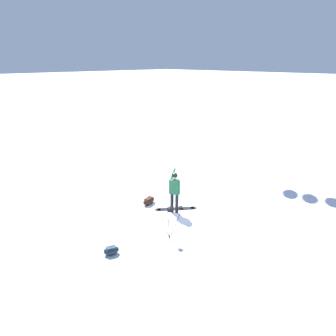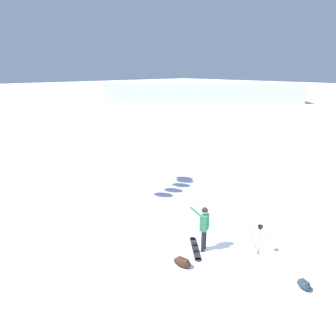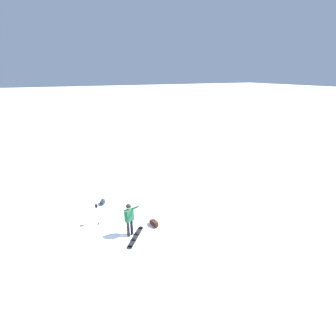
# 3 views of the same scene
# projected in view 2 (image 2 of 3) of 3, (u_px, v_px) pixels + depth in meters

# --- Properties ---
(ground_plane) EXTENTS (300.00, 300.00, 0.00)m
(ground_plane) POSITION_uv_depth(u_px,v_px,m) (211.00, 251.00, 12.58)
(ground_plane) COLOR white
(snowboarder) EXTENTS (0.65, 0.64, 1.82)m
(snowboarder) POSITION_uv_depth(u_px,v_px,m) (204.00, 224.00, 12.32)
(snowboarder) COLOR black
(snowboarder) RESTS_ON ground_plane
(snowboard) EXTENTS (1.25, 1.47, 0.10)m
(snowboard) POSITION_uv_depth(u_px,v_px,m) (195.00, 248.00, 12.72)
(snowboard) COLOR black
(snowboard) RESTS_ON ground_plane
(gear_bag_large) EXTENTS (0.51, 0.76, 0.32)m
(gear_bag_large) POSITION_uv_depth(u_px,v_px,m) (182.00, 262.00, 11.55)
(gear_bag_large) COLOR black
(gear_bag_large) RESTS_ON ground_plane
(camera_tripod) EXTENTS (0.71, 0.63, 1.22)m
(camera_tripod) POSITION_uv_depth(u_px,v_px,m) (260.00, 233.00, 12.08)
(camera_tripod) COLOR #262628
(camera_tripod) RESTS_ON ground_plane
(gear_bag_small) EXTENTS (0.49, 0.59, 0.29)m
(gear_bag_small) POSITION_uv_depth(u_px,v_px,m) (304.00, 284.00, 10.39)
(gear_bag_small) COLOR #192833
(gear_bag_small) RESTS_ON ground_plane
(distant_ridge) EXTENTS (33.95, 35.98, 3.71)m
(distant_ridge) POSITION_uv_depth(u_px,v_px,m) (202.00, 92.00, 68.69)
(distant_ridge) COLOR #ABB6C1
(distant_ridge) RESTS_ON ground_plane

